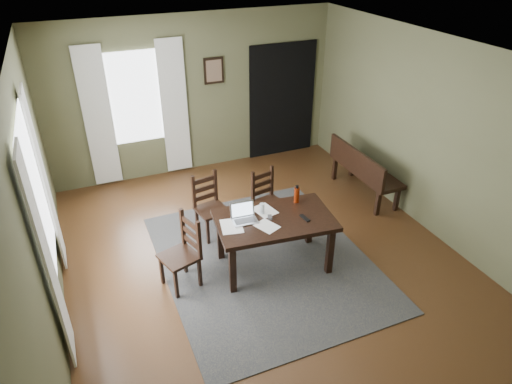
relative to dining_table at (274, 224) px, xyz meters
name	(u,v)px	position (x,y,z in m)	size (l,w,h in m)	color
ground	(265,261)	(-0.07, 0.12, -0.65)	(5.00, 6.00, 0.01)	#492C16
room_shell	(266,136)	(-0.07, 0.12, 1.16)	(5.02, 6.02, 2.71)	brown
rug	(265,260)	(-0.07, 0.12, -0.64)	(2.60, 3.20, 0.01)	#363636
dining_table	(274,224)	(0.00, 0.00, 0.00)	(1.54, 1.02, 0.72)	black
chair_end	(183,253)	(-1.16, 0.11, -0.18)	(0.51, 0.51, 0.94)	black
chair_back_left	(210,206)	(-0.53, 1.00, -0.19)	(0.47, 0.47, 0.92)	black
chair_back_right	(267,201)	(0.29, 0.86, -0.21)	(0.46, 0.46, 0.88)	black
bench	(362,168)	(2.07, 1.11, -0.15)	(0.47, 1.46, 0.82)	black
laptop	(244,216)	(-0.36, 0.13, 0.14)	(0.32, 0.26, 0.21)	#B7B7BC
computer_mouse	(270,217)	(-0.05, 0.02, 0.10)	(0.05, 0.09, 0.03)	#3F3F42
tv_remote	(305,218)	(0.34, -0.15, 0.10)	(0.05, 0.17, 0.02)	black
drinking_glass	(262,208)	(-0.10, 0.16, 0.16)	(0.06, 0.06, 0.14)	silver
water_bottle	(297,195)	(0.42, 0.24, 0.20)	(0.09, 0.09, 0.24)	#A82F0C
paper_a	(232,226)	(-0.55, 0.04, 0.09)	(0.25, 0.33, 0.00)	white
paper_c	(265,210)	(-0.04, 0.21, 0.09)	(0.23, 0.30, 0.00)	white
paper_e	(267,226)	(-0.16, -0.12, 0.09)	(0.21, 0.27, 0.00)	white
window_left	(38,197)	(-2.54, 0.32, 0.80)	(0.01, 1.30, 1.70)	white
window_back	(135,98)	(-1.07, 3.09, 0.80)	(1.00, 0.01, 1.50)	white
curtain_left_near	(49,263)	(-2.51, -0.50, 0.55)	(0.03, 0.48, 2.30)	silver
curtain_left_far	(45,182)	(-2.51, 1.14, 0.55)	(0.03, 0.48, 2.30)	silver
curtain_back_left	(98,119)	(-1.69, 3.06, 0.55)	(0.44, 0.03, 2.30)	silver
curtain_back_right	(175,108)	(-0.45, 3.06, 0.55)	(0.44, 0.03, 2.30)	silver
framed_picture	(214,71)	(0.28, 3.09, 1.10)	(0.34, 0.03, 0.44)	black
doorway_back	(282,101)	(1.58, 3.09, 0.40)	(1.30, 0.03, 2.10)	black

